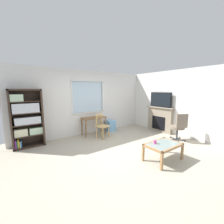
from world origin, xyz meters
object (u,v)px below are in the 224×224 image
fireplace (160,119)px  office_chair (179,126)px  tv (161,100)px  wooden_chair (102,126)px  coffee_table (163,146)px  bookshelf (26,118)px  desk_under_window (94,120)px  sippy_cup (155,142)px  plastic_drawer_unit (110,125)px

fireplace → office_chair: fireplace is taller
tv → fireplace: bearing=0.0°
tv → office_chair: 1.49m
wooden_chair → tv: size_ratio=0.90×
wooden_chair → coffee_table: (0.34, -2.44, -0.09)m
office_chair → coffee_table: bearing=-162.6°
office_chair → coffee_table: 1.74m
bookshelf → desk_under_window: 2.35m
coffee_table → wooden_chair: bearing=98.0°
office_chair → sippy_cup: office_chair is taller
fireplace → tv: size_ratio=1.25×
plastic_drawer_unit → coffee_table: 3.04m
fireplace → tv: bearing=180.0°
bookshelf → desk_under_window: (2.32, -0.11, -0.35)m
desk_under_window → plastic_drawer_unit: (0.85, 0.05, -0.36)m
office_chair → wooden_chair: bearing=136.1°
bookshelf → plastic_drawer_unit: bearing=-1.1°
bookshelf → wooden_chair: (2.38, -0.62, -0.48)m
bookshelf → desk_under_window: size_ratio=1.85×
tv → wooden_chair: bearing=162.6°
desk_under_window → office_chair: bearing=-49.9°
office_chair → fireplace: bearing=66.7°
desk_under_window → coffee_table: bearing=-82.3°
wooden_chair → desk_under_window: bearing=96.4°
wooden_chair → office_chair: size_ratio=0.90×
wooden_chair → sippy_cup: size_ratio=10.00×
plastic_drawer_unit → sippy_cup: 2.95m
bookshelf → fireplace: (4.86, -1.40, -0.41)m
desk_under_window → sippy_cup: bearing=-85.3°
desk_under_window → tv: (2.53, -1.29, 0.79)m
bookshelf → desk_under_window: bookshelf is taller
bookshelf → tv: (4.84, -1.40, 0.44)m
office_chair → coffee_table: (-1.65, -0.52, -0.18)m
desk_under_window → wooden_chair: size_ratio=1.10×
bookshelf → fireplace: bearing=-16.0°
wooden_chair → fireplace: (2.49, -0.77, 0.08)m
desk_under_window → office_chair: (2.05, -2.44, -0.04)m
wooden_chair → tv: 2.75m
plastic_drawer_unit → office_chair: (1.20, -2.49, 0.32)m
sippy_cup → plastic_drawer_unit: bearing=77.9°
plastic_drawer_unit → tv: tv is taller
wooden_chair → plastic_drawer_unit: wooden_chair is taller
tv → sippy_cup: bearing=-146.2°
plastic_drawer_unit → office_chair: 2.78m
fireplace → coffee_table: (-2.15, -1.66, -0.17)m
desk_under_window → sippy_cup: size_ratio=10.99×
fireplace → sippy_cup: size_ratio=13.81×
plastic_drawer_unit → coffee_table: bearing=-98.5°
wooden_chair → tv: (2.47, -0.77, 0.92)m
office_chair → bookshelf: bearing=149.8°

